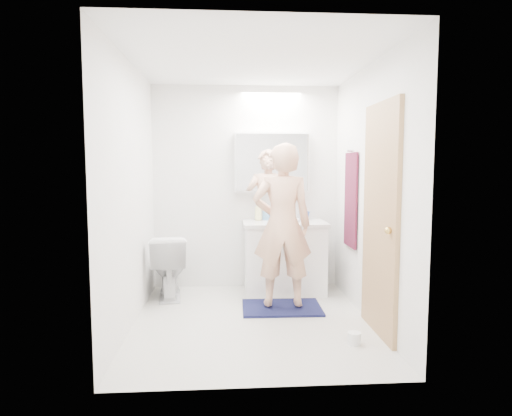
{
  "coord_description": "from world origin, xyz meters",
  "views": [
    {
      "loc": [
        -0.25,
        -4.04,
        1.46
      ],
      "look_at": [
        0.05,
        0.25,
        1.05
      ],
      "focal_mm": 31.02,
      "sensor_mm": 36.0,
      "label": 1
    }
  ],
  "objects": [
    {
      "name": "soap_bottle_a",
      "position": [
        0.14,
        1.11,
        0.93
      ],
      "size": [
        0.12,
        0.12,
        0.23
      ],
      "primitive_type": "imported",
      "rotation": [
        0.0,
        0.0,
        0.77
      ],
      "color": "#E5E594",
      "rests_on": "countertop"
    },
    {
      "name": "door_knob",
      "position": [
        1.04,
        -0.65,
        0.95
      ],
      "size": [
        0.06,
        0.06,
        0.06
      ],
      "primitive_type": "sphere",
      "color": "gold",
      "rests_on": "door"
    },
    {
      "name": "towel_hook",
      "position": [
        1.07,
        0.55,
        1.62
      ],
      "size": [
        0.07,
        0.02,
        0.02
      ],
      "primitive_type": "cylinder",
      "rotation": [
        0.0,
        1.57,
        0.0
      ],
      "color": "silver",
      "rests_on": "wall_right"
    },
    {
      "name": "wall_right",
      "position": [
        1.1,
        0.0,
        1.2
      ],
      "size": [
        0.0,
        2.5,
        2.5
      ],
      "primitive_type": "plane",
      "rotation": [
        1.57,
        0.0,
        -1.57
      ],
      "color": "white",
      "rests_on": "floor"
    },
    {
      "name": "mirror_panel",
      "position": [
        0.3,
        1.1,
        1.5
      ],
      "size": [
        0.84,
        0.01,
        0.66
      ],
      "primitive_type": "cube",
      "color": "silver",
      "rests_on": "medicine_cabinet"
    },
    {
      "name": "wall_left",
      "position": [
        -1.1,
        0.0,
        1.2
      ],
      "size": [
        0.0,
        2.5,
        2.5
      ],
      "primitive_type": "plane",
      "rotation": [
        1.57,
        0.0,
        1.57
      ],
      "color": "white",
      "rests_on": "floor"
    },
    {
      "name": "toilet",
      "position": [
        -0.88,
        0.85,
        0.35
      ],
      "size": [
        0.47,
        0.73,
        0.71
      ],
      "primitive_type": "imported",
      "rotation": [
        0.0,
        0.0,
        3.26
      ],
      "color": "white",
      "rests_on": "floor"
    },
    {
      "name": "floor",
      "position": [
        0.0,
        0.0,
        0.0
      ],
      "size": [
        2.5,
        2.5,
        0.0
      ],
      "primitive_type": "plane",
      "color": "silver",
      "rests_on": "ground"
    },
    {
      "name": "bath_rug",
      "position": [
        0.32,
        0.34,
        0.01
      ],
      "size": [
        0.81,
        0.57,
        0.02
      ],
      "primitive_type": "cube",
      "rotation": [
        0.0,
        0.0,
        -0.02
      ],
      "color": "#141841",
      "rests_on": "floor"
    },
    {
      "name": "ceiling",
      "position": [
        0.0,
        0.0,
        2.4
      ],
      "size": [
        2.5,
        2.5,
        0.0
      ],
      "primitive_type": "plane",
      "rotation": [
        3.14,
        0.0,
        0.0
      ],
      "color": "white",
      "rests_on": "floor"
    },
    {
      "name": "door",
      "position": [
        1.08,
        -0.35,
        1.0
      ],
      "size": [
        0.04,
        0.8,
        2.0
      ],
      "primitive_type": "cube",
      "color": "tan",
      "rests_on": "wall_right"
    },
    {
      "name": "toothbrush_cup",
      "position": [
        0.7,
        1.12,
        0.87
      ],
      "size": [
        0.13,
        0.13,
        0.1
      ],
      "primitive_type": "imported",
      "rotation": [
        0.0,
        0.0,
        0.31
      ],
      "color": "#3C5DB4",
      "rests_on": "countertop"
    },
    {
      "name": "vanity_cabinet",
      "position": [
        0.43,
        0.96,
        0.39
      ],
      "size": [
        0.9,
        0.55,
        0.78
      ],
      "primitive_type": "cube",
      "color": "white",
      "rests_on": "floor"
    },
    {
      "name": "person",
      "position": [
        0.32,
        0.34,
        0.87
      ],
      "size": [
        0.61,
        0.4,
        1.64
      ],
      "primitive_type": "imported",
      "rotation": [
        0.0,
        0.0,
        3.12
      ],
      "color": "#E4AB89",
      "rests_on": "bath_rug"
    },
    {
      "name": "countertop",
      "position": [
        0.43,
        0.96,
        0.8
      ],
      "size": [
        0.95,
        0.58,
        0.04
      ],
      "primitive_type": "cube",
      "color": "silver",
      "rests_on": "vanity_cabinet"
    },
    {
      "name": "toilet_paper_roll",
      "position": [
        0.8,
        -0.59,
        0.05
      ],
      "size": [
        0.11,
        0.11,
        0.1
      ],
      "primitive_type": "cylinder",
      "color": "white",
      "rests_on": "floor"
    },
    {
      "name": "sink_basin",
      "position": [
        0.43,
        0.99,
        0.84
      ],
      "size": [
        0.36,
        0.36,
        0.03
      ],
      "primitive_type": "cylinder",
      "color": "silver",
      "rests_on": "countertop"
    },
    {
      "name": "soap_bottle_b",
      "position": [
        0.24,
        1.15,
        0.91
      ],
      "size": [
        0.11,
        0.11,
        0.17
      ],
      "primitive_type": "imported",
      "rotation": [
        0.0,
        0.0,
        -0.43
      ],
      "color": "#5D94C7",
      "rests_on": "countertop"
    },
    {
      "name": "wall_back",
      "position": [
        0.0,
        1.25,
        1.2
      ],
      "size": [
        2.5,
        0.0,
        2.5
      ],
      "primitive_type": "plane",
      "rotation": [
        1.57,
        0.0,
        0.0
      ],
      "color": "white",
      "rests_on": "floor"
    },
    {
      "name": "towel",
      "position": [
        1.08,
        0.55,
        1.1
      ],
      "size": [
        0.02,
        0.42,
        1.0
      ],
      "primitive_type": "cube",
      "color": "#171137",
      "rests_on": "wall_right"
    },
    {
      "name": "faucet",
      "position": [
        0.43,
        1.19,
        0.9
      ],
      "size": [
        0.02,
        0.02,
        0.16
      ],
      "primitive_type": "cylinder",
      "color": "silver",
      "rests_on": "countertop"
    },
    {
      "name": "wall_front",
      "position": [
        0.0,
        -1.25,
        1.2
      ],
      "size": [
        2.5,
        0.0,
        2.5
      ],
      "primitive_type": "plane",
      "rotation": [
        -1.57,
        0.0,
        0.0
      ],
      "color": "white",
      "rests_on": "floor"
    },
    {
      "name": "medicine_cabinet",
      "position": [
        0.3,
        1.18,
        1.5
      ],
      "size": [
        0.88,
        0.14,
        0.7
      ],
      "primitive_type": "cube",
      "color": "white",
      "rests_on": "wall_back"
    }
  ]
}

